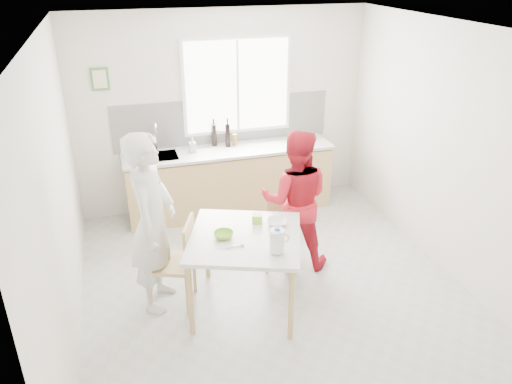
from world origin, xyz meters
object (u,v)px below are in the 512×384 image
chair_far (282,229)px  wine_bottle_a (228,135)px  bowl_green (224,235)px  milk_jug (277,240)px  bowl_white (277,222)px  chair_left (178,259)px  person_white (153,223)px  person_red (295,200)px  wine_bottle_b (214,135)px  dining_table (245,243)px

chair_far → wine_bottle_a: bearing=119.4°
bowl_green → milk_jug: bearing=-44.4°
bowl_white → chair_left: bearing=173.5°
person_white → wine_bottle_a: (1.22, 1.91, 0.15)m
person_red → bowl_white: person_red is taller
chair_left → person_red: 1.46m
chair_far → wine_bottle_b: (-0.41, 1.68, 0.61)m
chair_far → person_red: bearing=6.5°
milk_jug → wine_bottle_a: bearing=107.0°
person_red → wine_bottle_a: bearing=-56.4°
chair_far → bowl_white: 0.69m
dining_table → bowl_green: 0.24m
chair_far → person_white: size_ratio=0.45×
bowl_white → wine_bottle_a: wine_bottle_a is taller
bowl_green → bowl_white: (0.57, 0.10, -0.01)m
bowl_green → milk_jug: milk_jug is taller
person_white → bowl_green: person_white is taller
chair_left → person_white: person_white is taller
person_white → bowl_green: bearing=-94.1°
chair_left → person_red: person_red is taller
chair_left → bowl_white: 1.06m
chair_left → bowl_white: size_ratio=4.73×
person_white → wine_bottle_a: size_ratio=5.79×
wine_bottle_a → dining_table: bearing=-99.6°
chair_far → milk_jug: 1.20m
bowl_green → person_red: bearing=31.3°
chair_left → milk_jug: 1.12m
person_white → bowl_white: bearing=-78.2°
bowl_green → wine_bottle_a: 2.29m
bowl_white → wine_bottle_b: 2.21m
person_white → wine_bottle_a: person_white is taller
person_red → bowl_white: size_ratio=8.11×
dining_table → wine_bottle_a: wine_bottle_a is taller
wine_bottle_a → chair_left: bearing=-116.9°
milk_jug → chair_left: bearing=164.4°
dining_table → wine_bottle_a: size_ratio=4.29×
dining_table → bowl_white: (0.37, 0.13, 0.11)m
dining_table → person_red: bearing=38.9°
chair_left → wine_bottle_b: (0.84, 2.07, 0.55)m
person_red → wine_bottle_b: size_ratio=5.44×
bowl_white → chair_far: bearing=64.1°
dining_table → milk_jug: milk_jug is taller
chair_far → bowl_white: bowl_white is taller
milk_jug → wine_bottle_a: 2.62m
person_red → bowl_green: 1.11m
chair_far → wine_bottle_b: bearing=124.6°
dining_table → wine_bottle_b: size_ratio=4.57×
bowl_green → bowl_white: 0.58m
dining_table → milk_jug: 0.48m
wine_bottle_a → milk_jug: bearing=-93.8°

